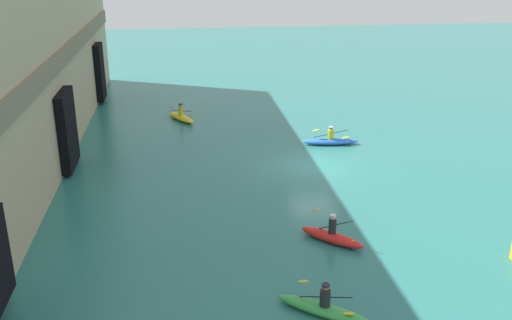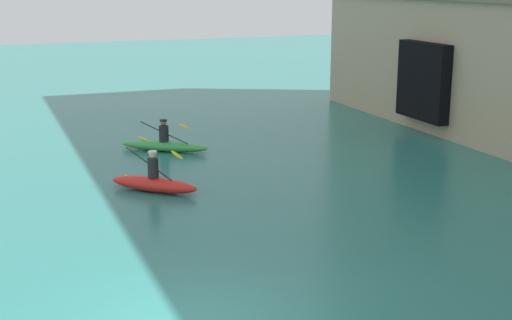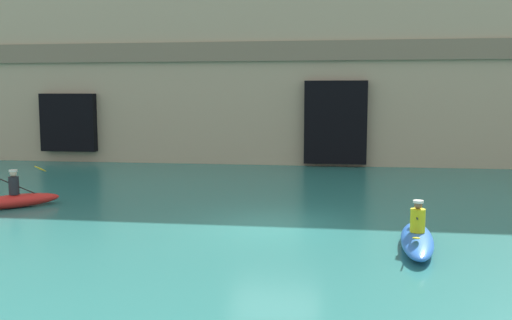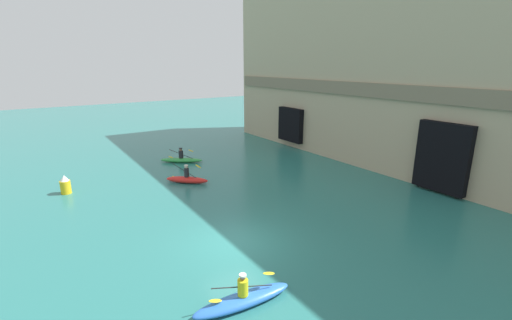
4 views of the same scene
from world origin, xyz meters
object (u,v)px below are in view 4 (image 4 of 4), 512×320
(kayak_blue, at_px, (243,299))
(marker_buoy, at_px, (65,185))
(kayak_red, at_px, (187,179))
(kayak_green, at_px, (181,159))

(kayak_blue, distance_m, marker_buoy, 14.91)
(kayak_red, bearing_deg, kayak_blue, -60.65)
(kayak_blue, bearing_deg, marker_buoy, 109.72)
(kayak_green, height_order, kayak_red, kayak_red)
(kayak_red, distance_m, marker_buoy, 7.22)
(kayak_red, bearing_deg, marker_buoy, -154.64)
(kayak_red, xyz_separation_m, marker_buoy, (-2.29, -6.84, 0.27))
(marker_buoy, bearing_deg, kayak_green, 106.88)
(marker_buoy, bearing_deg, kayak_red, 71.51)
(kayak_green, relative_size, marker_buoy, 2.66)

